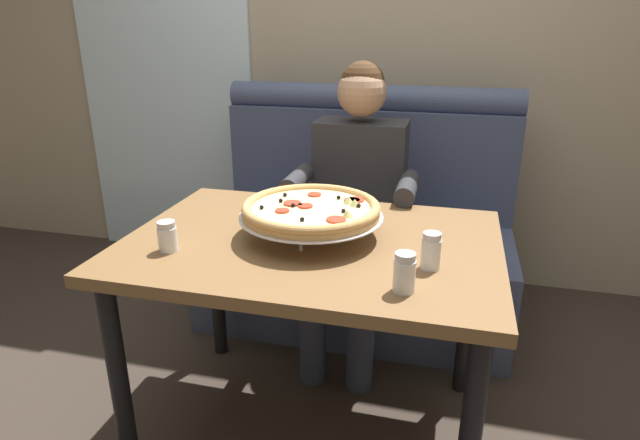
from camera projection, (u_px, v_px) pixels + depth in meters
The scene contains 11 objects.
ground_plane at pixel (313, 425), 2.00m from camera, with size 16.00×16.00×0.00m, color #382D26.
back_wall_with_window at pixel (383, 27), 2.84m from camera, with size 6.00×0.12×2.80m, color tan.
window_panel at pixel (159, 26), 3.07m from camera, with size 1.10×0.02×2.80m, color white.
booth_bench at pixel (359, 239), 2.67m from camera, with size 1.48×0.78×1.13m.
dining_table at pixel (312, 266), 1.76m from camera, with size 1.21×0.86×0.76m.
diner_main at pixel (356, 196), 2.31m from camera, with size 0.54×0.64×1.27m.
pizza at pixel (311, 210), 1.72m from camera, with size 0.47×0.47×0.13m.
shaker_oregano at pixel (168, 238), 1.63m from camera, with size 0.06×0.06×0.10m.
shaker_parmesan at pixel (431, 253), 1.51m from camera, with size 0.06×0.06×0.11m.
shaker_pepper_flakes at pixel (404, 275), 1.38m from camera, with size 0.06×0.06×0.11m.
patio_chair at pixel (190, 147), 4.05m from camera, with size 0.42×0.43×0.86m.
Camera 1 is at (0.42, -1.54, 1.43)m, focal length 29.74 mm.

